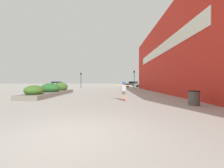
{
  "coord_description": "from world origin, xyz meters",
  "views": [
    {
      "loc": [
        0.99,
        -3.87,
        1.34
      ],
      "look_at": [
        0.77,
        16.53,
        1.09
      ],
      "focal_mm": 24.0,
      "sensor_mm": 36.0,
      "label": 1
    }
  ],
  "objects": [
    {
      "name": "trash_bin",
      "position": [
        5.64,
        4.81,
        0.42
      ],
      "size": [
        0.64,
        0.64,
        0.85
      ],
      "color": "#514C47",
      "rests_on": "ground_plane"
    },
    {
      "name": "skateboarder",
      "position": [
        1.72,
        7.01,
        0.87
      ],
      "size": [
        1.2,
        0.22,
        1.28
      ],
      "rotation": [
        0.0,
        0.0,
        0.1
      ],
      "color": "tan",
      "rests_on": "skateboard"
    },
    {
      "name": "traffic_light_left",
      "position": [
        -6.14,
        28.69,
        2.32
      ],
      "size": [
        0.28,
        0.3,
        3.4
      ],
      "color": "black",
      "rests_on": "ground_plane"
    },
    {
      "name": "building_wall_right",
      "position": [
        7.14,
        13.57,
        4.66
      ],
      "size": [
        0.67,
        34.41,
        9.31
      ],
      "color": "red",
      "rests_on": "ground_plane"
    },
    {
      "name": "car_leftmost",
      "position": [
        -13.72,
        34.87,
        0.79
      ],
      "size": [
        3.98,
        1.87,
        1.51
      ],
      "rotation": [
        0.0,
        0.0,
        -1.57
      ],
      "color": "silver",
      "rests_on": "ground_plane"
    },
    {
      "name": "ground_plane",
      "position": [
        0.0,
        0.0,
        0.0
      ],
      "size": [
        300.0,
        300.0,
        0.0
      ],
      "primitive_type": "plane",
      "color": "#A3A099"
    },
    {
      "name": "car_center_left",
      "position": [
        6.0,
        35.64,
        0.82
      ],
      "size": [
        4.17,
        1.91,
        1.53
      ],
      "rotation": [
        0.0,
        0.0,
        1.57
      ],
      "color": "slate",
      "rests_on": "ground_plane"
    },
    {
      "name": "traffic_light_right",
      "position": [
        5.42,
        28.41,
        2.58
      ],
      "size": [
        0.28,
        0.3,
        3.83
      ],
      "color": "black",
      "rests_on": "ground_plane"
    },
    {
      "name": "skateboard",
      "position": [
        1.72,
        7.01,
        0.07
      ],
      "size": [
        0.27,
        0.62,
        0.1
      ],
      "rotation": [
        0.0,
        0.0,
        0.1
      ],
      "color": "maroon",
      "rests_on": "ground_plane"
    },
    {
      "name": "planter_box",
      "position": [
        -5.37,
        11.36,
        0.49
      ],
      "size": [
        1.91,
        9.39,
        1.32
      ],
      "color": "slate",
      "rests_on": "ground_plane"
    }
  ]
}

